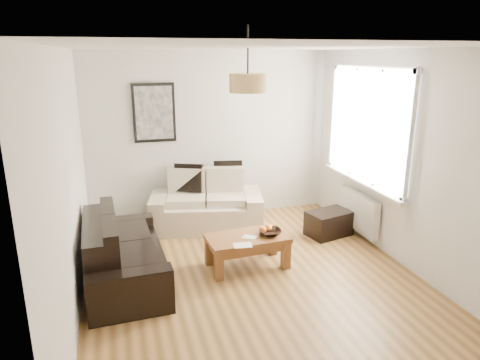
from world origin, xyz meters
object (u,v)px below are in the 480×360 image
object	(u,v)px
coffee_table	(247,251)
loveseat_cream	(206,201)
ottoman	(329,223)
sofa_leather	(124,251)

from	to	relation	value
coffee_table	loveseat_cream	bearing A→B (deg)	98.44
loveseat_cream	coffee_table	world-z (taller)	loveseat_cream
loveseat_cream	coffee_table	distance (m)	1.45
loveseat_cream	ottoman	world-z (taller)	loveseat_cream
loveseat_cream	sofa_leather	distance (m)	1.84
sofa_leather	loveseat_cream	bearing A→B (deg)	-44.87
ottoman	coffee_table	bearing A→B (deg)	-157.26
sofa_leather	coffee_table	xyz separation A→B (m)	(1.45, -0.06, -0.17)
coffee_table	ottoman	world-z (taller)	coffee_table
loveseat_cream	sofa_leather	world-z (taller)	loveseat_cream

